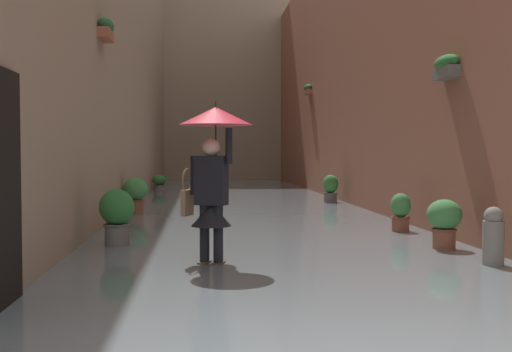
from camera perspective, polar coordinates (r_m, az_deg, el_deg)
The scene contains 12 objects.
ground_plane at distance 17.13m, azimuth -1.39°, elevation -2.67°, with size 68.46×68.46×0.00m, color #605B56.
flood_water at distance 17.13m, azimuth -1.39°, elevation -2.54°, with size 6.52×33.38×0.08m, color slate.
building_facade_left at distance 17.89m, azimuth 10.92°, elevation 10.51°, with size 2.04×31.38×8.11m.
building_facade_far at distance 32.02m, azimuth -3.10°, elevation 11.03°, with size 9.32×1.80×12.73m, color gray.
person_wading at distance 7.70m, azimuth -3.93°, elevation 1.67°, with size 0.90×0.90×2.08m.
potted_plant_far_left at distance 9.31m, azimuth 16.75°, elevation -4.00°, with size 0.49×0.49×0.78m.
potted_plant_far_right at distance 9.45m, azimuth -12.55°, elevation -3.50°, with size 0.51×0.51×0.91m.
potted_plant_mid_right at distance 22.77m, azimuth -8.80°, elevation -0.63°, with size 0.49×0.49×0.64m.
potted_plant_near_right at distance 14.41m, azimuth -10.93°, elevation -1.58°, with size 0.56×0.56×0.88m.
potted_plant_mid_left at distance 17.30m, azimuth 6.79°, elevation -1.18°, with size 0.42×0.42×0.83m.
potted_plant_near_left at distance 11.19m, azimuth 13.01°, elevation -3.30°, with size 0.35×0.35×0.74m.
mooring_bollard at distance 8.20m, azimuth 20.78°, elevation -5.39°, with size 0.26×0.26×0.79m.
Camera 1 is at (1.09, 3.34, 1.46)m, focal length 43.98 mm.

